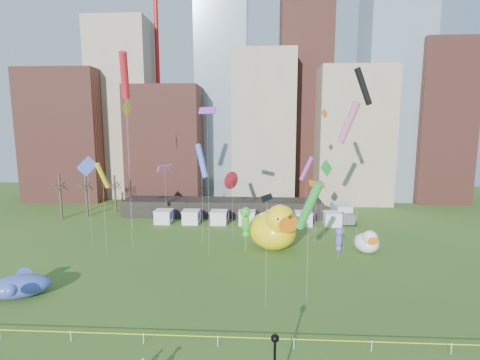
# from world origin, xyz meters

# --- Properties ---
(ground) EXTENTS (160.00, 160.00, 0.00)m
(ground) POSITION_xyz_m (0.00, 0.00, 0.00)
(ground) COLOR #30551A
(ground) RESTS_ON ground
(skyline) EXTENTS (101.00, 23.00, 68.00)m
(skyline) POSITION_xyz_m (2.25, 61.06, 21.44)
(skyline) COLOR brown
(skyline) RESTS_ON ground
(crane_left) EXTENTS (23.00, 1.00, 76.00)m
(crane_left) POSITION_xyz_m (-21.11, 64.00, 46.90)
(crane_left) COLOR red
(crane_left) RESTS_ON ground
(pavilion) EXTENTS (38.00, 6.00, 3.20)m
(pavilion) POSITION_xyz_m (-4.00, 42.00, 1.60)
(pavilion) COLOR black
(pavilion) RESTS_ON ground
(vendor_tents) EXTENTS (33.24, 2.80, 2.40)m
(vendor_tents) POSITION_xyz_m (1.02, 36.00, 1.11)
(vendor_tents) COLOR white
(vendor_tents) RESTS_ON ground
(bare_trees) EXTENTS (8.44, 6.44, 8.50)m
(bare_trees) POSITION_xyz_m (-30.17, 40.54, 4.01)
(bare_trees) COLOR #382B21
(bare_trees) RESTS_ON ground
(caution_tape) EXTENTS (50.00, 0.06, 0.90)m
(caution_tape) POSITION_xyz_m (0.00, 0.00, 0.68)
(caution_tape) COLOR white
(caution_tape) RESTS_ON ground
(big_duck) EXTENTS (9.07, 9.83, 6.85)m
(big_duck) POSITION_xyz_m (5.28, 22.99, 3.14)
(big_duck) COLOR yellow
(big_duck) RESTS_ON ground
(small_duck) EXTENTS (3.51, 4.56, 3.43)m
(small_duck) POSITION_xyz_m (18.05, 22.31, 1.57)
(small_duck) COLOR white
(small_duck) RESTS_ON ground
(seahorse_green) EXTENTS (1.63, 1.94, 6.39)m
(seahorse_green) POSITION_xyz_m (1.36, 21.65, 4.61)
(seahorse_green) COLOR silver
(seahorse_green) RESTS_ON ground
(seahorse_purple) EXTENTS (1.31, 1.52, 4.27)m
(seahorse_purple) POSITION_xyz_m (13.65, 19.78, 2.93)
(seahorse_purple) COLOR silver
(seahorse_purple) RESTS_ON ground
(whale_inflatable) EXTENTS (6.72, 7.42, 2.63)m
(whale_inflatable) POSITION_xyz_m (-21.24, 7.35, 1.20)
(whale_inflatable) COLOR #4C3DA7
(whale_inflatable) RESTS_ON ground
(box_truck) EXTENTS (3.29, 7.35, 3.06)m
(box_truck) POSITION_xyz_m (18.40, 39.26, 1.57)
(box_truck) COLOR silver
(box_truck) RESTS_ON ground
(kite_0) EXTENTS (1.53, 2.55, 10.33)m
(kite_0) POSITION_xyz_m (-1.02, 28.72, 8.98)
(kite_0) COLOR silver
(kite_0) RESTS_ON ground
(kite_1) EXTENTS (1.77, 3.00, 11.00)m
(kite_1) POSITION_xyz_m (-12.34, 31.66, 10.48)
(kite_1) COLOR silver
(kite_1) RESTS_ON ground
(kite_2) EXTENTS (1.17, 1.74, 11.07)m
(kite_2) POSITION_xyz_m (3.89, 6.44, 10.67)
(kite_2) COLOR silver
(kite_2) RESTS_ON ground
(kite_3) EXTENTS (2.72, 2.67, 12.18)m
(kite_3) POSITION_xyz_m (8.00, 8.15, 9.67)
(kite_3) COLOR silver
(kite_3) RESTS_ON ground
(kite_4) EXTENTS (0.58, 2.87, 21.58)m
(kite_4) POSITION_xyz_m (-18.58, 32.73, 19.72)
(kite_4) COLOR silver
(kite_4) RESTS_ON ground
(kite_5) EXTENTS (2.45, 2.86, 14.76)m
(kite_5) POSITION_xyz_m (-5.26, 25.72, 12.25)
(kite_5) COLOR silver
(kite_5) RESTS_ON ground
(kite_6) EXTENTS (2.18, 2.80, 9.31)m
(kite_6) POSITION_xyz_m (11.61, 26.60, 8.81)
(kite_6) COLOR silver
(kite_6) RESTS_ON ground
(kite_7) EXTENTS (2.57, 1.97, 19.71)m
(kite_7) POSITION_xyz_m (-3.54, 20.22, 19.12)
(kite_7) COLOR silver
(kite_7) RESTS_ON ground
(kite_8) EXTENTS (2.01, 3.68, 26.99)m
(kite_8) POSITION_xyz_m (-14.85, 22.29, 23.97)
(kite_8) COLOR silver
(kite_8) RESTS_ON ground
(kite_9) EXTENTS (2.78, 3.18, 20.51)m
(kite_9) POSITION_xyz_m (14.88, 22.64, 17.70)
(kite_9) COLOR silver
(kite_9) RESTS_ON ground
(kite_10) EXTENTS (2.97, 1.77, 24.81)m
(kite_10) POSITION_xyz_m (16.51, 22.47, 22.36)
(kite_10) COLOR silver
(kite_10) RESTS_ON ground
(kite_11) EXTENTS (2.06, 1.75, 12.54)m
(kite_11) POSITION_xyz_m (12.98, 26.87, 11.05)
(kite_11) COLOR silver
(kite_11) RESTS_ON ground
(kite_12) EXTENTS (1.49, 2.22, 12.40)m
(kite_12) POSITION_xyz_m (-18.40, 21.74, 10.55)
(kite_12) COLOR silver
(kite_12) RESTS_ON ground
(kite_13) EXTENTS (2.74, 1.05, 13.12)m
(kite_13) POSITION_xyz_m (-21.28, 23.37, 11.53)
(kite_13) COLOR silver
(kite_13) RESTS_ON ground
(kite_14) EXTENTS (1.23, 1.11, 20.11)m
(kite_14) POSITION_xyz_m (13.66, 33.79, 18.21)
(kite_14) COLOR silver
(kite_14) RESTS_ON ground
(kite_15) EXTENTS (2.45, 1.10, 12.42)m
(kite_15) POSITION_xyz_m (10.87, 32.94, 10.40)
(kite_15) COLOR silver
(kite_15) RESTS_ON ground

